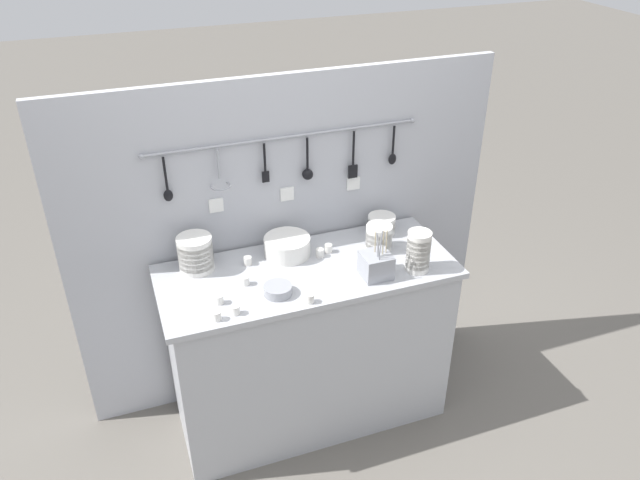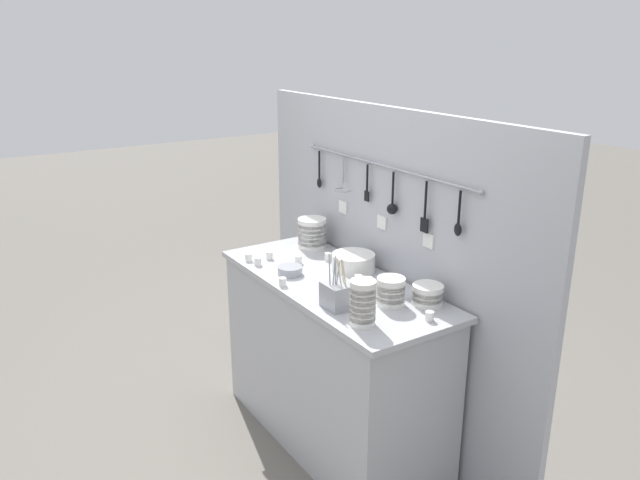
{
  "view_description": "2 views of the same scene",
  "coord_description": "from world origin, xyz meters",
  "px_view_note": "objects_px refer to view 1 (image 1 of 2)",
  "views": [
    {
      "loc": [
        -0.8,
        -2.39,
        2.62
      ],
      "look_at": [
        0.07,
        0.02,
        1.09
      ],
      "focal_mm": 35.0,
      "sensor_mm": 36.0,
      "label": 1
    },
    {
      "loc": [
        2.48,
        -1.68,
        2.16
      ],
      "look_at": [
        -0.07,
        -0.04,
        1.15
      ],
      "focal_mm": 35.0,
      "sensor_mm": 36.0,
      "label": 2
    }
  ],
  "objects_px": {
    "bowl_stack_nested_right": "(379,238)",
    "cup_centre": "(328,248)",
    "cup_front_right": "(310,298)",
    "cup_back_left": "(217,316)",
    "cup_edge_far": "(414,234)",
    "bowl_stack_tall_left": "(418,251)",
    "cup_front_left": "(245,281)",
    "cutlery_caddy": "(376,265)",
    "cup_beside_plates": "(320,253)",
    "cup_by_caddy": "(236,310)",
    "cup_edge_near": "(248,261)",
    "bowl_stack_short_front": "(382,224)",
    "plate_stack": "(287,246)",
    "steel_mixing_bowl": "(278,290)",
    "bowl_stack_wide_centre": "(195,253)",
    "cup_mid_row": "(219,299)"
  },
  "relations": [
    {
      "from": "steel_mixing_bowl",
      "to": "cup_by_caddy",
      "type": "xyz_separation_m",
      "value": [
        -0.22,
        -0.08,
        -0.0
      ]
    },
    {
      "from": "cup_edge_far",
      "to": "bowl_stack_tall_left",
      "type": "bearing_deg",
      "value": -114.91
    },
    {
      "from": "cup_by_caddy",
      "to": "cup_edge_near",
      "type": "height_order",
      "value": "same"
    },
    {
      "from": "bowl_stack_short_front",
      "to": "cup_edge_far",
      "type": "bearing_deg",
      "value": -38.9
    },
    {
      "from": "cup_mid_row",
      "to": "bowl_stack_nested_right",
      "type": "bearing_deg",
      "value": 11.73
    },
    {
      "from": "bowl_stack_tall_left",
      "to": "cup_mid_row",
      "type": "height_order",
      "value": "bowl_stack_tall_left"
    },
    {
      "from": "cup_front_right",
      "to": "cup_edge_far",
      "type": "relative_size",
      "value": 1.0
    },
    {
      "from": "cutlery_caddy",
      "to": "cup_by_caddy",
      "type": "height_order",
      "value": "cutlery_caddy"
    },
    {
      "from": "cup_front_left",
      "to": "cup_back_left",
      "type": "bearing_deg",
      "value": -129.76
    },
    {
      "from": "bowl_stack_tall_left",
      "to": "cup_centre",
      "type": "xyz_separation_m",
      "value": [
        -0.35,
        0.3,
        -0.08
      ]
    },
    {
      "from": "bowl_stack_nested_right",
      "to": "cup_edge_near",
      "type": "relative_size",
      "value": 3.17
    },
    {
      "from": "cup_beside_plates",
      "to": "cup_front_right",
      "type": "bearing_deg",
      "value": -116.58
    },
    {
      "from": "bowl_stack_short_front",
      "to": "cutlery_caddy",
      "type": "xyz_separation_m",
      "value": [
        -0.2,
        -0.37,
        0.01
      ]
    },
    {
      "from": "bowl_stack_wide_centre",
      "to": "cup_beside_plates",
      "type": "xyz_separation_m",
      "value": [
        0.6,
        -0.1,
        -0.07
      ]
    },
    {
      "from": "bowl_stack_wide_centre",
      "to": "cup_mid_row",
      "type": "height_order",
      "value": "bowl_stack_wide_centre"
    },
    {
      "from": "cup_centre",
      "to": "cup_by_caddy",
      "type": "bearing_deg",
      "value": -148.82
    },
    {
      "from": "cutlery_caddy",
      "to": "cup_beside_plates",
      "type": "bearing_deg",
      "value": 127.3
    },
    {
      "from": "cup_front_right",
      "to": "cup_back_left",
      "type": "height_order",
      "value": "same"
    },
    {
      "from": "cup_beside_plates",
      "to": "cup_by_caddy",
      "type": "relative_size",
      "value": 1.0
    },
    {
      "from": "bowl_stack_tall_left",
      "to": "cup_front_left",
      "type": "bearing_deg",
      "value": 168.83
    },
    {
      "from": "bowl_stack_tall_left",
      "to": "cup_front_left",
      "type": "distance_m",
      "value": 0.83
    },
    {
      "from": "bowl_stack_short_front",
      "to": "cup_front_right",
      "type": "bearing_deg",
      "value": -140.63
    },
    {
      "from": "bowl_stack_short_front",
      "to": "plate_stack",
      "type": "bearing_deg",
      "value": -175.45
    },
    {
      "from": "cutlery_caddy",
      "to": "cup_mid_row",
      "type": "xyz_separation_m",
      "value": [
        -0.75,
        0.04,
        -0.04
      ]
    },
    {
      "from": "cup_front_right",
      "to": "cup_edge_near",
      "type": "relative_size",
      "value": 1.0
    },
    {
      "from": "plate_stack",
      "to": "cup_beside_plates",
      "type": "height_order",
      "value": "plate_stack"
    },
    {
      "from": "cup_centre",
      "to": "cup_by_caddy",
      "type": "distance_m",
      "value": 0.65
    },
    {
      "from": "cup_by_caddy",
      "to": "cup_edge_near",
      "type": "relative_size",
      "value": 1.0
    },
    {
      "from": "cup_front_right",
      "to": "cup_beside_plates",
      "type": "xyz_separation_m",
      "value": [
        0.17,
        0.35,
        0.0
      ]
    },
    {
      "from": "bowl_stack_nested_right",
      "to": "cup_centre",
      "type": "xyz_separation_m",
      "value": [
        -0.25,
        0.06,
        -0.05
      ]
    },
    {
      "from": "bowl_stack_wide_centre",
      "to": "cup_centre",
      "type": "distance_m",
      "value": 0.66
    },
    {
      "from": "steel_mixing_bowl",
      "to": "cup_front_right",
      "type": "relative_size",
      "value": 3.04
    },
    {
      "from": "bowl_stack_tall_left",
      "to": "steel_mixing_bowl",
      "type": "relative_size",
      "value": 1.59
    },
    {
      "from": "cup_centre",
      "to": "cup_edge_near",
      "type": "relative_size",
      "value": 1.0
    },
    {
      "from": "steel_mixing_bowl",
      "to": "cup_beside_plates",
      "type": "bearing_deg",
      "value": 39.11
    },
    {
      "from": "steel_mixing_bowl",
      "to": "cup_edge_near",
      "type": "bearing_deg",
      "value": 103.38
    },
    {
      "from": "plate_stack",
      "to": "cup_front_right",
      "type": "relative_size",
      "value": 5.39
    },
    {
      "from": "cutlery_caddy",
      "to": "cup_beside_plates",
      "type": "height_order",
      "value": "cutlery_caddy"
    },
    {
      "from": "plate_stack",
      "to": "cup_front_right",
      "type": "distance_m",
      "value": 0.42
    },
    {
      "from": "plate_stack",
      "to": "cup_front_right",
      "type": "bearing_deg",
      "value": -93.56
    },
    {
      "from": "steel_mixing_bowl",
      "to": "bowl_stack_tall_left",
      "type": "bearing_deg",
      "value": -3.01
    },
    {
      "from": "cup_centre",
      "to": "cup_mid_row",
      "type": "bearing_deg",
      "value": -158.66
    },
    {
      "from": "cup_mid_row",
      "to": "cup_front_right",
      "type": "bearing_deg",
      "value": -18.97
    },
    {
      "from": "bowl_stack_nested_right",
      "to": "cup_edge_far",
      "type": "height_order",
      "value": "bowl_stack_nested_right"
    },
    {
      "from": "cup_beside_plates",
      "to": "cup_by_caddy",
      "type": "xyz_separation_m",
      "value": [
        -0.5,
        -0.31,
        0.0
      ]
    },
    {
      "from": "bowl_stack_wide_centre",
      "to": "cup_edge_far",
      "type": "height_order",
      "value": "bowl_stack_wide_centre"
    },
    {
      "from": "cup_by_caddy",
      "to": "plate_stack",
      "type": "bearing_deg",
      "value": 47.35
    },
    {
      "from": "cup_edge_far",
      "to": "cup_by_caddy",
      "type": "distance_m",
      "value": 1.08
    },
    {
      "from": "plate_stack",
      "to": "cup_centre",
      "type": "relative_size",
      "value": 5.39
    },
    {
      "from": "plate_stack",
      "to": "cup_mid_row",
      "type": "distance_m",
      "value": 0.5
    }
  ]
}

